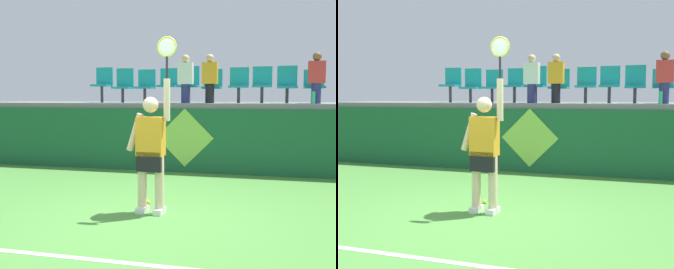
# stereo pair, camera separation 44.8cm
# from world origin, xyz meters

# --- Properties ---
(ground_plane) EXTENTS (40.00, 40.00, 0.00)m
(ground_plane) POSITION_xyz_m (0.00, 0.00, 0.00)
(ground_plane) COLOR #478438
(court_back_wall) EXTENTS (12.11, 0.20, 1.39)m
(court_back_wall) POSITION_xyz_m (0.00, 3.65, 0.69)
(court_back_wall) COLOR #195633
(court_back_wall) RESTS_ON ground_plane
(spectator_platform) EXTENTS (12.11, 2.92, 0.12)m
(spectator_platform) POSITION_xyz_m (0.00, 5.06, 1.45)
(spectator_platform) COLOR slate
(spectator_platform) RESTS_ON court_back_wall
(court_baseline_stripe) EXTENTS (10.90, 0.08, 0.01)m
(court_baseline_stripe) POSITION_xyz_m (0.00, -1.48, 0.00)
(court_baseline_stripe) COLOR white
(court_baseline_stripe) RESTS_ON ground_plane
(tennis_player) EXTENTS (0.75, 0.28, 2.47)m
(tennis_player) POSITION_xyz_m (-0.01, 0.31, 0.93)
(tennis_player) COLOR white
(tennis_player) RESTS_ON ground_plane
(tennis_ball) EXTENTS (0.07, 0.07, 0.07)m
(tennis_ball) POSITION_xyz_m (-0.19, 0.77, 0.03)
(tennis_ball) COLOR #D1E533
(tennis_ball) RESTS_ON ground_plane
(water_bottle) EXTENTS (0.07, 0.07, 0.25)m
(water_bottle) POSITION_xyz_m (2.44, 3.77, 1.63)
(water_bottle) COLOR #26B272
(water_bottle) RESTS_ON spectator_platform
(stadium_chair_0) EXTENTS (0.44, 0.42, 0.88)m
(stadium_chair_0) POSITION_xyz_m (-2.50, 4.49, 2.00)
(stadium_chair_0) COLOR #38383D
(stadium_chair_0) RESTS_ON spectator_platform
(stadium_chair_1) EXTENTS (0.44, 0.42, 0.85)m
(stadium_chair_1) POSITION_xyz_m (-1.95, 4.50, 1.96)
(stadium_chair_1) COLOR #38383D
(stadium_chair_1) RESTS_ON spectator_platform
(stadium_chair_2) EXTENTS (0.44, 0.42, 0.81)m
(stadium_chair_2) POSITION_xyz_m (-1.38, 4.49, 1.95)
(stadium_chair_2) COLOR #38383D
(stadium_chair_2) RESTS_ON spectator_platform
(stadium_chair_3) EXTENTS (0.44, 0.42, 0.83)m
(stadium_chair_3) POSITION_xyz_m (-0.81, 4.49, 1.97)
(stadium_chair_3) COLOR #38383D
(stadium_chair_3) RESTS_ON spectator_platform
(stadium_chair_4) EXTENTS (0.44, 0.42, 0.87)m
(stadium_chair_4) POSITION_xyz_m (-0.29, 4.50, 1.98)
(stadium_chair_4) COLOR #38383D
(stadium_chair_4) RESTS_ON spectator_platform
(stadium_chair_5) EXTENTS (0.44, 0.42, 0.79)m
(stadium_chair_5) POSITION_xyz_m (0.25, 4.49, 1.94)
(stadium_chair_5) COLOR #38383D
(stadium_chair_5) RESTS_ON spectator_platform
(stadium_chair_6) EXTENTS (0.44, 0.42, 0.83)m
(stadium_chair_6) POSITION_xyz_m (0.87, 4.49, 1.96)
(stadium_chair_6) COLOR #38383D
(stadium_chair_6) RESTS_ON spectator_platform
(stadium_chair_7) EXTENTS (0.44, 0.42, 0.84)m
(stadium_chair_7) POSITION_xyz_m (1.39, 4.50, 1.97)
(stadium_chair_7) COLOR #38383D
(stadium_chair_7) RESTS_ON spectator_platform
(stadium_chair_8) EXTENTS (0.44, 0.42, 0.84)m
(stadium_chair_8) POSITION_xyz_m (1.94, 4.50, 1.96)
(stadium_chair_8) COLOR #38383D
(stadium_chair_8) RESTS_ON spectator_platform
(stadium_chair_9) EXTENTS (0.44, 0.42, 0.75)m
(stadium_chair_9) POSITION_xyz_m (2.52, 4.49, 1.92)
(stadium_chair_9) COLOR #38383D
(stadium_chair_9) RESTS_ON spectator_platform
(spectator_0) EXTENTS (0.34, 0.20, 1.09)m
(spectator_0) POSITION_xyz_m (0.25, 4.08, 2.08)
(spectator_0) COLOR black
(spectator_0) RESTS_ON spectator_platform
(spectator_1) EXTENTS (0.34, 0.20, 1.09)m
(spectator_1) POSITION_xyz_m (-0.29, 4.04, 2.07)
(spectator_1) COLOR navy
(spectator_1) RESTS_ON spectator_platform
(spectator_2) EXTENTS (0.34, 0.20, 1.08)m
(spectator_2) POSITION_xyz_m (2.52, 4.03, 2.07)
(spectator_2) COLOR navy
(spectator_2) RESTS_ON spectator_platform
(wall_signage_mount) EXTENTS (1.27, 0.01, 1.40)m
(wall_signage_mount) POSITION_xyz_m (-0.21, 3.54, 0.00)
(wall_signage_mount) COLOR #195633
(wall_signage_mount) RESTS_ON ground_plane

